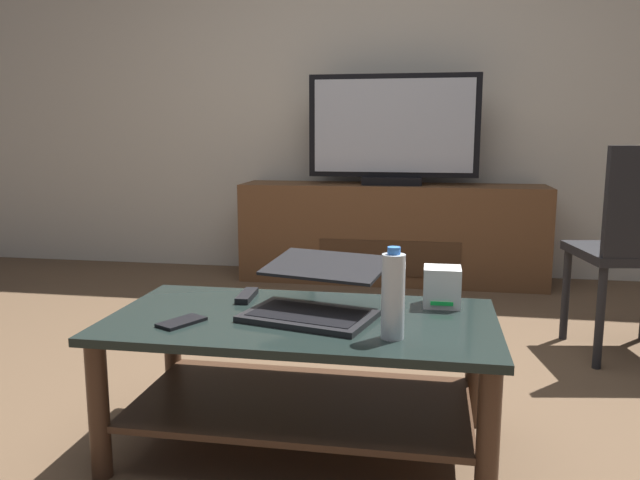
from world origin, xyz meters
TOP-DOWN VIEW (x-y plane):
  - ground_plane at (0.00, 0.00)m, footprint 7.68×7.68m
  - back_wall at (0.00, 2.44)m, footprint 6.40×0.12m
  - coffee_table at (0.05, -0.19)m, footprint 1.16×0.62m
  - media_cabinet at (0.18, 2.12)m, footprint 1.98×0.42m
  - television at (0.18, 2.10)m, footprint 1.09×0.20m
  - dining_chair at (1.30, 0.82)m, footprint 0.51×0.51m
  - laptop at (0.09, -0.16)m, footprint 0.46×0.46m
  - router_box at (0.47, 0.01)m, footprint 0.12×0.11m
  - water_bottle_near at (0.34, -0.34)m, footprint 0.06×0.06m
  - cell_phone at (-0.28, -0.32)m, footprint 0.13×0.16m
  - tv_remote at (-0.17, -0.02)m, footprint 0.05×0.16m

SIDE VIEW (x-z plane):
  - ground_plane at x=0.00m, z-range 0.00..0.00m
  - coffee_table at x=0.05m, z-range 0.08..0.51m
  - media_cabinet at x=0.18m, z-range 0.00..0.64m
  - cell_phone at x=-0.28m, z-range 0.43..0.44m
  - tv_remote at x=-0.17m, z-range 0.43..0.45m
  - laptop at x=0.09m, z-range 0.41..0.57m
  - router_box at x=0.47m, z-range 0.43..0.55m
  - dining_chair at x=1.30m, z-range 0.06..0.98m
  - water_bottle_near at x=0.34m, z-range 0.42..0.67m
  - television at x=0.18m, z-range 0.63..1.33m
  - back_wall at x=0.00m, z-range 0.00..2.80m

